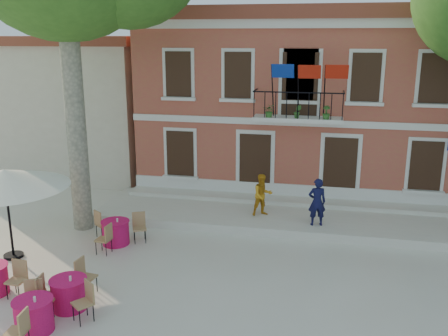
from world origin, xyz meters
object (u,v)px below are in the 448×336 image
pedestrian_orange (262,195)px  cafe_table_3 (116,231)px  patio_umbrella (5,179)px  cafe_table_0 (34,314)px  cafe_table_1 (69,292)px  pedestrian_navy (317,202)px

pedestrian_orange → cafe_table_3: (-4.29, -2.78, -0.61)m
patio_umbrella → cafe_table_0: size_ratio=1.87×
cafe_table_1 → pedestrian_navy: bearing=47.0°
cafe_table_3 → pedestrian_orange: bearing=32.9°
patio_umbrella → pedestrian_navy: size_ratio=2.26×
cafe_table_1 → cafe_table_3: (-0.50, 3.86, 0.00)m
pedestrian_orange → cafe_table_0: pedestrian_orange is taller
patio_umbrella → pedestrian_navy: patio_umbrella is taller
patio_umbrella → cafe_table_3: (2.62, 1.54, -2.01)m
cafe_table_0 → pedestrian_navy: bearing=50.1°
pedestrian_navy → cafe_table_1: (-5.68, -6.08, -0.68)m
pedestrian_navy → cafe_table_3: bearing=6.4°
patio_umbrella → cafe_table_3: bearing=30.5°
patio_umbrella → cafe_table_0: 4.85m
cafe_table_0 → patio_umbrella: bearing=130.2°
pedestrian_orange → cafe_table_0: size_ratio=0.76×
pedestrian_navy → cafe_table_1: pedestrian_navy is taller
cafe_table_0 → cafe_table_1: same height
patio_umbrella → cafe_table_1: 4.38m
patio_umbrella → cafe_table_3: size_ratio=1.96×
cafe_table_0 → cafe_table_3: 4.91m
pedestrian_orange → cafe_table_1: (-3.79, -6.64, -0.61)m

